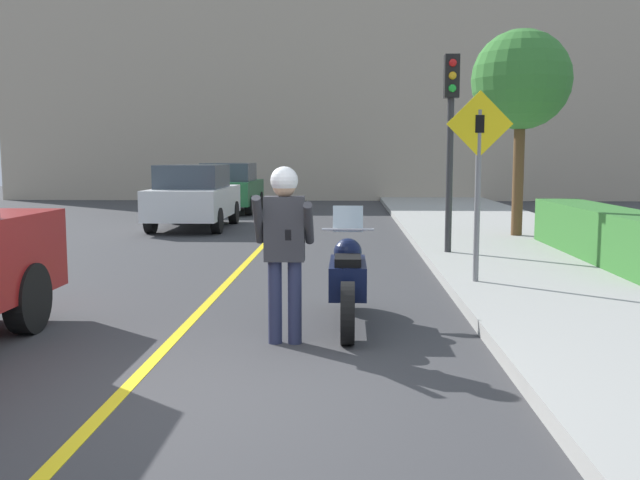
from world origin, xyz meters
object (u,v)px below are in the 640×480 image
(person_biker, at_px, (284,235))
(parked_car_white, at_px, (194,196))
(traffic_light, at_px, (451,115))
(street_tree, at_px, (521,81))
(crossing_sign, at_px, (478,168))
(motorcycle, at_px, (348,281))
(parked_car_green, at_px, (230,187))

(person_biker, bearing_deg, parked_car_white, 106.43)
(traffic_light, relative_size, street_tree, 0.79)
(parked_car_white, bearing_deg, traffic_light, -43.90)
(traffic_light, xyz_separation_m, street_tree, (1.91, 2.90, 0.90))
(crossing_sign, bearing_deg, parked_car_white, 123.75)
(person_biker, distance_m, parked_car_white, 12.10)
(parked_car_white, bearing_deg, motorcycle, -69.41)
(crossing_sign, xyz_separation_m, parked_car_green, (-5.81, 14.25, -0.88))
(motorcycle, relative_size, parked_car_green, 0.54)
(person_biker, relative_size, traffic_light, 0.51)
(traffic_light, bearing_deg, motorcycle, -109.69)
(crossing_sign, bearing_deg, motorcycle, -131.20)
(motorcycle, xyz_separation_m, street_tree, (3.75, 8.02, 3.01))
(traffic_light, xyz_separation_m, parked_car_white, (-5.89, 5.67, -1.77))
(person_biker, height_order, parked_car_white, person_biker)
(traffic_light, relative_size, parked_car_green, 0.84)
(motorcycle, xyz_separation_m, crossing_sign, (1.79, 2.04, 1.23))
(traffic_light, distance_m, parked_car_white, 8.36)
(motorcycle, relative_size, street_tree, 0.50)
(motorcycle, bearing_deg, parked_car_white, 110.59)
(crossing_sign, distance_m, parked_car_green, 15.41)
(motorcycle, xyz_separation_m, traffic_light, (1.83, 5.13, 2.11))
(parked_car_green, bearing_deg, crossing_sign, -67.83)
(parked_car_green, bearing_deg, traffic_light, -62.36)
(traffic_light, bearing_deg, parked_car_green, 117.64)
(person_biker, relative_size, crossing_sign, 0.68)
(motorcycle, bearing_deg, traffic_light, 70.31)
(parked_car_white, relative_size, parked_car_green, 1.00)
(traffic_light, bearing_deg, crossing_sign, -90.82)
(parked_car_green, bearing_deg, person_biker, -78.82)
(crossing_sign, distance_m, street_tree, 6.54)
(motorcycle, height_order, person_biker, person_biker)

